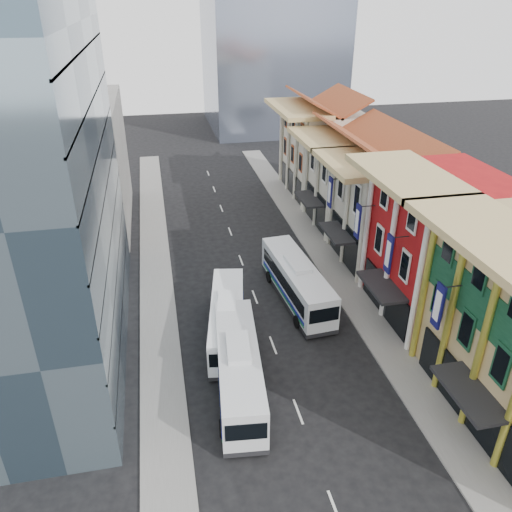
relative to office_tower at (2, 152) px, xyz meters
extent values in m
cube|color=slate|center=(25.50, 3.00, -14.93)|extent=(3.00, 90.00, 0.15)
cube|color=slate|center=(8.50, 3.00, -14.93)|extent=(3.00, 90.00, 0.15)
cube|color=#A31213|center=(31.00, -2.00, -9.00)|extent=(8.00, 10.00, 12.00)
cube|color=beige|center=(31.00, 7.50, -10.00)|extent=(8.00, 9.00, 10.00)
cube|color=beige|center=(31.00, 16.50, -10.00)|extent=(8.00, 9.00, 10.00)
cube|color=beige|center=(31.00, 27.00, -9.50)|extent=(8.00, 12.00, 11.00)
cube|color=#425869|center=(0.00, 0.00, 0.00)|extent=(12.00, 26.00, 30.00)
cube|color=gray|center=(1.00, 23.00, -8.00)|extent=(10.00, 18.00, 14.00)
camera|label=1|loc=(9.54, -33.69, 8.93)|focal=35.00mm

